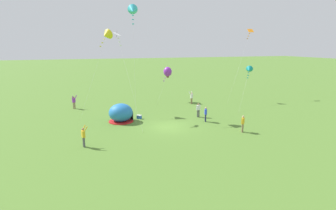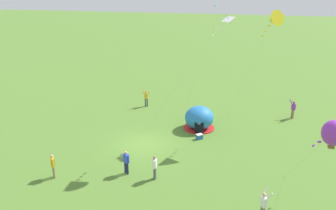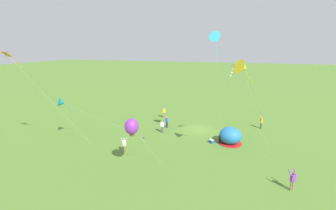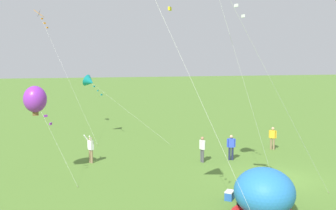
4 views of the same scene
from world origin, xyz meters
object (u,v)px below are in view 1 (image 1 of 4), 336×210
(person_arms_raised, at_px, (74,102))
(person_center_field, at_px, (84,136))
(kite_yellow, at_px, (106,35))
(kite_white, at_px, (118,37))
(person_with_toddler, at_px, (198,109))
(kite_orange, at_px, (250,33))
(kite_teal, at_px, (249,70))
(popup_tent, at_px, (121,113))
(cooler_box, at_px, (139,117))
(kite_cyan, at_px, (133,10))
(person_flying_kite, at_px, (192,97))
(kite_purple, at_px, (168,72))
(person_watching_sky, at_px, (243,123))
(person_far_back, at_px, (206,114))

(person_arms_raised, height_order, person_center_field, same)
(kite_yellow, height_order, kite_white, kite_yellow)
(person_with_toddler, height_order, person_center_field, person_center_field)
(kite_orange, bearing_deg, kite_teal, -121.48)
(popup_tent, height_order, person_with_toddler, popup_tent)
(cooler_box, height_order, kite_teal, kite_teal)
(kite_cyan, bearing_deg, person_center_field, -124.83)
(person_flying_kite, xyz_separation_m, kite_purple, (-2.66, 3.31, 3.56))
(person_with_toddler, distance_m, person_flying_kite, 7.37)
(person_arms_raised, height_order, kite_yellow, kite_yellow)
(person_with_toddler, xyz_separation_m, kite_purple, (-0.52, 10.36, 3.59))
(person_watching_sky, distance_m, kite_yellow, 19.70)
(person_far_back, xyz_separation_m, kite_purple, (-0.47, 12.45, 3.59))
(person_arms_raised, distance_m, kite_yellow, 10.27)
(person_center_field, bearing_deg, person_watching_sky, -3.21)
(cooler_box, height_order, person_flying_kite, person_flying_kite)
(person_flying_kite, xyz_separation_m, kite_teal, (8.94, -1.11, 3.91))
(person_far_back, bearing_deg, person_arms_raised, 141.65)
(kite_yellow, bearing_deg, person_with_toddler, -33.61)
(popup_tent, relative_size, person_far_back, 1.63)
(cooler_box, distance_m, person_far_back, 7.87)
(person_with_toddler, relative_size, kite_purple, 0.32)
(person_flying_kite, bearing_deg, person_watching_sky, -91.13)
(person_arms_raised, distance_m, kite_purple, 14.40)
(kite_yellow, bearing_deg, person_center_field, -105.87)
(cooler_box, relative_size, person_flying_kite, 0.34)
(kite_purple, distance_m, kite_teal, 12.41)
(person_with_toddler, bearing_deg, kite_purple, 92.90)
(kite_purple, bearing_deg, person_with_toddler, -87.10)
(person_flying_kite, bearing_deg, kite_yellow, -177.68)
(person_far_back, relative_size, person_center_field, 0.91)
(cooler_box, relative_size, kite_yellow, 0.06)
(cooler_box, distance_m, person_flying_kite, 10.69)
(person_far_back, distance_m, kite_white, 13.25)
(kite_teal, bearing_deg, kite_white, -171.24)
(person_arms_raised, relative_size, kite_white, 0.19)
(kite_purple, bearing_deg, person_far_back, -87.82)
(person_center_field, height_order, kite_cyan, kite_cyan)
(person_watching_sky, height_order, kite_cyan, kite_cyan)
(person_with_toddler, height_order, kite_purple, kite_purple)
(kite_cyan, bearing_deg, person_with_toddler, -25.32)
(person_flying_kite, height_order, kite_teal, kite_teal)
(person_arms_raised, bearing_deg, person_far_back, -38.35)
(popup_tent, xyz_separation_m, person_far_back, (9.16, -3.11, -0.03))
(kite_teal, height_order, kite_orange, kite_orange)
(kite_white, distance_m, kite_cyan, 3.61)
(kite_yellow, bearing_deg, person_far_back, -41.38)
(person_with_toddler, height_order, kite_teal, kite_teal)
(kite_teal, xyz_separation_m, kite_orange, (2.36, 3.85, 5.61))
(person_center_field, relative_size, kite_purple, 0.36)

